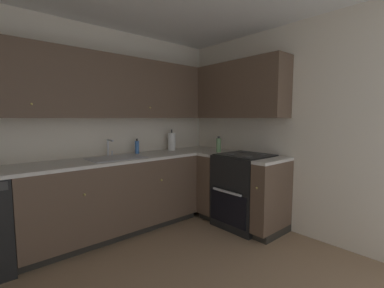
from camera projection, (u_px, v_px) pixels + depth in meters
The scene contains 14 objects.
wall_back at pixel (67, 130), 3.03m from camera, with size 4.19×0.05×2.48m, color beige.
wall_right at pixel (297, 130), 3.11m from camera, with size 0.05×3.46×2.48m, color beige.
lower_cabinets_back at pixel (115, 197), 3.14m from camera, with size 2.08×0.62×0.88m.
countertop_back at pixel (114, 160), 3.09m from camera, with size 3.28×0.60×0.04m, color beige.
lower_cabinets_right at pixel (239, 190), 3.42m from camera, with size 0.62×1.07×0.88m.
countertop_right at pixel (239, 156), 3.38m from camera, with size 0.60×1.07×0.03m.
oven_range at pixel (245, 190), 3.37m from camera, with size 0.68×0.62×1.06m.
upper_cabinets_back at pixel (93, 86), 3.00m from camera, with size 2.96×0.34×0.73m.
upper_cabinets_right at pixel (231, 91), 3.59m from camera, with size 0.32×1.62×0.73m.
sink at pixel (117, 162), 3.08m from camera, with size 0.62×0.40×0.10m.
faucet at pixel (109, 146), 3.22m from camera, with size 0.07×0.16×0.21m.
soap_bottle at pixel (137, 147), 3.48m from camera, with size 0.05×0.05×0.20m.
paper_towel_roll at pixel (172, 142), 3.83m from camera, with size 0.11×0.11×0.31m.
oil_bottle at pixel (219, 145), 3.64m from camera, with size 0.06×0.06×0.21m.
Camera 1 is at (-0.91, -1.53, 1.38)m, focal length 24.61 mm.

